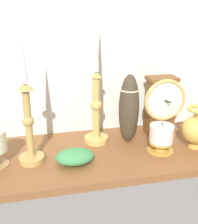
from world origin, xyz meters
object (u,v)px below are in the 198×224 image
object	(u,v)px
pillar_candle_front	(161,137)
brass_vase_bulbous	(196,128)
candlestick_tall_center	(28,118)
mantel_clock	(161,104)
tall_ceramic_vase	(129,109)
candlestick_tall_left	(96,101)

from	to	relation	value
pillar_candle_front	brass_vase_bulbous	bearing A→B (deg)	0.11
candlestick_tall_center	pillar_candle_front	size ratio (longest dim) A/B	4.09
mantel_clock	tall_ceramic_vase	distance (cm)	13.70
pillar_candle_front	mantel_clock	bearing A→B (deg)	68.14
brass_vase_bulbous	pillar_candle_front	xyz separation A→B (cm)	(-12.50, -0.02, -1.93)
candlestick_tall_center	brass_vase_bulbous	size ratio (longest dim) A/B	2.91
mantel_clock	pillar_candle_front	distance (cm)	14.98
tall_ceramic_vase	brass_vase_bulbous	bearing A→B (deg)	-24.06
candlestick_tall_left	brass_vase_bulbous	xyz separation A→B (cm)	(31.99, -11.46, -8.24)
candlestick_tall_left	tall_ceramic_vase	size ratio (longest dim) A/B	1.92
brass_vase_bulbous	pillar_candle_front	bearing A→B (deg)	-179.89
mantel_clock	tall_ceramic_vase	world-z (taller)	tall_ceramic_vase
pillar_candle_front	tall_ceramic_vase	xyz separation A→B (cm)	(-8.39, 9.35, 7.39)
tall_ceramic_vase	mantel_clock	bearing A→B (deg)	12.76
candlestick_tall_center	brass_vase_bulbous	world-z (taller)	candlestick_tall_center
brass_vase_bulbous	pillar_candle_front	size ratio (longest dim) A/B	1.41
mantel_clock	candlestick_tall_left	world-z (taller)	candlestick_tall_left
candlestick_tall_center	brass_vase_bulbous	xyz separation A→B (cm)	(54.60, -2.19, -7.85)
candlestick_tall_center	tall_ceramic_vase	size ratio (longest dim) A/B	1.73
candlestick_tall_left	brass_vase_bulbous	world-z (taller)	candlestick_tall_left
mantel_clock	candlestick_tall_left	xyz separation A→B (cm)	(-24.46, -0.88, 3.33)
mantel_clock	pillar_candle_front	bearing A→B (deg)	-111.86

